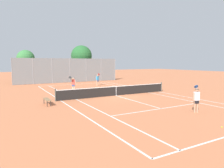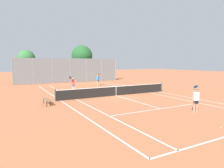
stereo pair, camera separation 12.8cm
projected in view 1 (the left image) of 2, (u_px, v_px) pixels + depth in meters
The scene contains 13 objects.
ground_plane at pixel (116, 96), 19.83m from camera, with size 120.00×120.00×0.00m, color #C67047.
court_line_markings at pixel (116, 96), 19.83m from camera, with size 11.10×23.90×0.01m.
tennis_net at pixel (116, 91), 19.77m from camera, with size 12.00×0.10×1.07m.
player_near_side at pixel (196, 99), 13.07m from camera, with size 0.84×0.69×1.77m.
player_far_left at pixel (73, 84), 22.31m from camera, with size 0.87×0.66×1.77m.
player_far_right at pixel (98, 79), 28.09m from camera, with size 0.47×0.87×1.77m.
loose_tennis_ball_0 at pixel (122, 87), 26.09m from camera, with size 0.07×0.07×0.07m, color #D1DB33.
loose_tennis_ball_1 at pixel (83, 91), 22.88m from camera, with size 0.07×0.07×0.07m, color #D1DB33.
loose_tennis_ball_2 at pixel (222, 127), 10.10m from camera, with size 0.07×0.07×0.07m, color #D1DB33.
courtside_bench at pixel (47, 100), 15.45m from camera, with size 0.36×1.50×0.47m.
back_fence at pixel (70, 70), 32.71m from camera, with size 17.18×0.08×3.95m.
tree_behind_left at pixel (26, 59), 32.26m from camera, with size 2.80×2.80×5.29m.
tree_behind_right at pixel (82, 56), 36.42m from camera, with size 3.79×3.79×6.36m.
Camera 1 is at (-9.86, -16.92, 3.30)m, focal length 32.00 mm.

